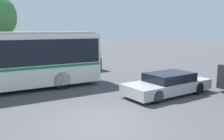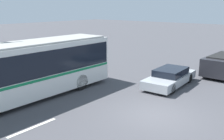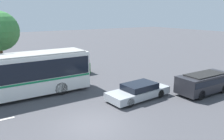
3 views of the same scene
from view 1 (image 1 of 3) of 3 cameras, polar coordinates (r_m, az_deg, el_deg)
name	(u,v)px [view 1 (image 1 of 3)]	position (r m, az deg, el deg)	size (l,w,h in m)	color
ground_plane	(100,123)	(8.91, -2.87, -12.63)	(140.00, 140.00, 0.00)	#444449
sedan_foreground	(168,84)	(12.85, 13.21, -3.29)	(5.00, 2.18, 1.15)	#9EA3A8
flowering_hedge	(57,63)	(19.20, -12.95, 1.70)	(7.15, 1.37, 1.65)	#286028
lane_stripe_mid	(150,87)	(14.30, 9.09, -4.13)	(2.40, 0.16, 0.01)	silver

